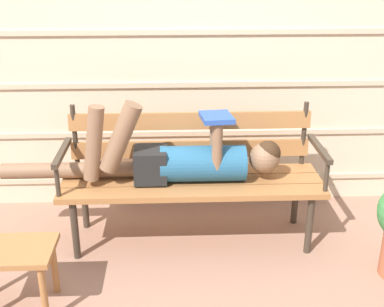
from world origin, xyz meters
name	(u,v)px	position (x,y,z in m)	size (l,w,h in m)	color
ground_plane	(193,251)	(0.00, 0.00, 0.00)	(12.00, 12.00, 0.00)	#936B56
house_siding	(188,31)	(0.00, 0.73, 1.25)	(5.22, 0.08, 2.51)	beige
park_bench	(192,169)	(0.00, 0.22, 0.47)	(1.63, 0.49, 0.86)	#9E6638
reclining_person	(177,159)	(-0.09, 0.15, 0.57)	(1.74, 0.27, 0.54)	#23567A
footstool	(13,260)	(-0.95, -0.49, 0.29)	(0.43, 0.31, 0.36)	#9E6638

